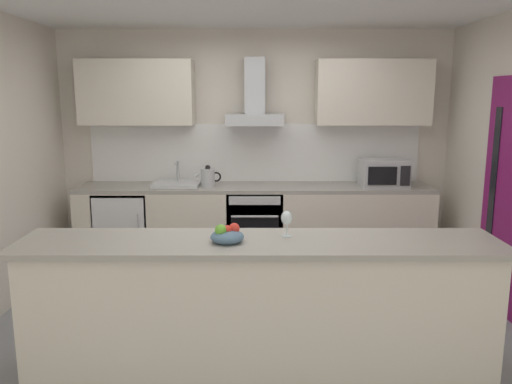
{
  "coord_description": "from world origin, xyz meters",
  "views": [
    {
      "loc": [
        0.01,
        -4.01,
        1.9
      ],
      "look_at": [
        0.01,
        0.39,
        1.05
      ],
      "focal_mm": 35.91,
      "sensor_mm": 36.0,
      "label": 1
    }
  ],
  "objects_px": {
    "refrigerator": "(126,228)",
    "kettle": "(208,177)",
    "oven": "(255,225)",
    "fruit_bowl": "(227,235)",
    "sink": "(177,184)",
    "wine_glass": "(287,219)",
    "range_hood": "(255,104)",
    "microwave": "(384,173)"
  },
  "relations": [
    {
      "from": "sink",
      "to": "kettle",
      "type": "bearing_deg",
      "value": -7.25
    },
    {
      "from": "oven",
      "to": "fruit_bowl",
      "type": "distance_m",
      "value": 2.35
    },
    {
      "from": "refrigerator",
      "to": "sink",
      "type": "xyz_separation_m",
      "value": [
        0.58,
        0.01,
        0.5
      ]
    },
    {
      "from": "microwave",
      "to": "fruit_bowl",
      "type": "bearing_deg",
      "value": -124.96
    },
    {
      "from": "kettle",
      "to": "wine_glass",
      "type": "distance_m",
      "value": 2.24
    },
    {
      "from": "oven",
      "to": "sink",
      "type": "distance_m",
      "value": 0.98
    },
    {
      "from": "sink",
      "to": "wine_glass",
      "type": "xyz_separation_m",
      "value": [
        1.08,
        -2.16,
        0.14
      ]
    },
    {
      "from": "sink",
      "to": "range_hood",
      "type": "height_order",
      "value": "range_hood"
    },
    {
      "from": "kettle",
      "to": "microwave",
      "type": "bearing_deg",
      "value": 0.17
    },
    {
      "from": "refrigerator",
      "to": "kettle",
      "type": "relative_size",
      "value": 2.94
    },
    {
      "from": "refrigerator",
      "to": "wine_glass",
      "type": "distance_m",
      "value": 2.79
    },
    {
      "from": "microwave",
      "to": "kettle",
      "type": "distance_m",
      "value": 1.91
    },
    {
      "from": "refrigerator",
      "to": "oven",
      "type": "bearing_deg",
      "value": 0.11
    },
    {
      "from": "refrigerator",
      "to": "kettle",
      "type": "bearing_deg",
      "value": -1.9
    },
    {
      "from": "microwave",
      "to": "fruit_bowl",
      "type": "xyz_separation_m",
      "value": [
        -1.58,
        -2.26,
        -0.06
      ]
    },
    {
      "from": "wine_glass",
      "to": "fruit_bowl",
      "type": "bearing_deg",
      "value": -161.88
    },
    {
      "from": "oven",
      "to": "wine_glass",
      "type": "height_order",
      "value": "wine_glass"
    },
    {
      "from": "microwave",
      "to": "kettle",
      "type": "bearing_deg",
      "value": -179.83
    },
    {
      "from": "kettle",
      "to": "fruit_bowl",
      "type": "distance_m",
      "value": 2.27
    },
    {
      "from": "sink",
      "to": "wine_glass",
      "type": "height_order",
      "value": "sink"
    },
    {
      "from": "oven",
      "to": "wine_glass",
      "type": "distance_m",
      "value": 2.25
    },
    {
      "from": "microwave",
      "to": "wine_glass",
      "type": "relative_size",
      "value": 2.81
    },
    {
      "from": "microwave",
      "to": "kettle",
      "type": "height_order",
      "value": "microwave"
    },
    {
      "from": "refrigerator",
      "to": "wine_glass",
      "type": "height_order",
      "value": "wine_glass"
    },
    {
      "from": "kettle",
      "to": "fruit_bowl",
      "type": "height_order",
      "value": "kettle"
    },
    {
      "from": "oven",
      "to": "refrigerator",
      "type": "height_order",
      "value": "oven"
    },
    {
      "from": "oven",
      "to": "fruit_bowl",
      "type": "relative_size",
      "value": 3.64
    },
    {
      "from": "refrigerator",
      "to": "fruit_bowl",
      "type": "bearing_deg",
      "value": -61.02
    },
    {
      "from": "microwave",
      "to": "kettle",
      "type": "xyz_separation_m",
      "value": [
        -1.91,
        -0.01,
        -0.04
      ]
    },
    {
      "from": "oven",
      "to": "sink",
      "type": "xyz_separation_m",
      "value": [
        -0.86,
        0.01,
        0.47
      ]
    },
    {
      "from": "sink",
      "to": "wine_glass",
      "type": "bearing_deg",
      "value": -63.49
    },
    {
      "from": "oven",
      "to": "range_hood",
      "type": "distance_m",
      "value": 1.33
    },
    {
      "from": "refrigerator",
      "to": "fruit_bowl",
      "type": "distance_m",
      "value": 2.67
    },
    {
      "from": "fruit_bowl",
      "to": "sink",
      "type": "bearing_deg",
      "value": 106.58
    },
    {
      "from": "oven",
      "to": "microwave",
      "type": "height_order",
      "value": "microwave"
    },
    {
      "from": "wine_glass",
      "to": "fruit_bowl",
      "type": "xyz_separation_m",
      "value": [
        -0.4,
        -0.13,
        -0.08
      ]
    },
    {
      "from": "wine_glass",
      "to": "oven",
      "type": "bearing_deg",
      "value": 95.76
    },
    {
      "from": "microwave",
      "to": "range_hood",
      "type": "relative_size",
      "value": 0.69
    },
    {
      "from": "oven",
      "to": "kettle",
      "type": "xyz_separation_m",
      "value": [
        -0.51,
        -0.03,
        0.55
      ]
    },
    {
      "from": "oven",
      "to": "kettle",
      "type": "relative_size",
      "value": 2.77
    },
    {
      "from": "range_hood",
      "to": "wine_glass",
      "type": "xyz_separation_m",
      "value": [
        0.22,
        -2.28,
        -0.72
      ]
    },
    {
      "from": "wine_glass",
      "to": "fruit_bowl",
      "type": "distance_m",
      "value": 0.42
    }
  ]
}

